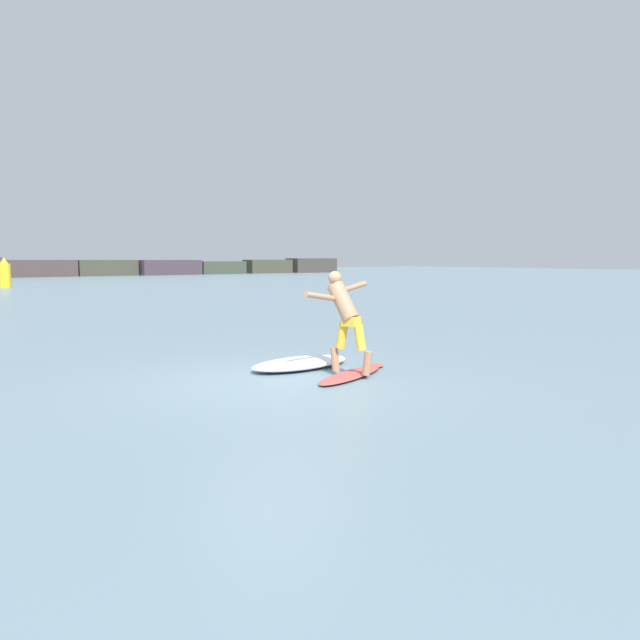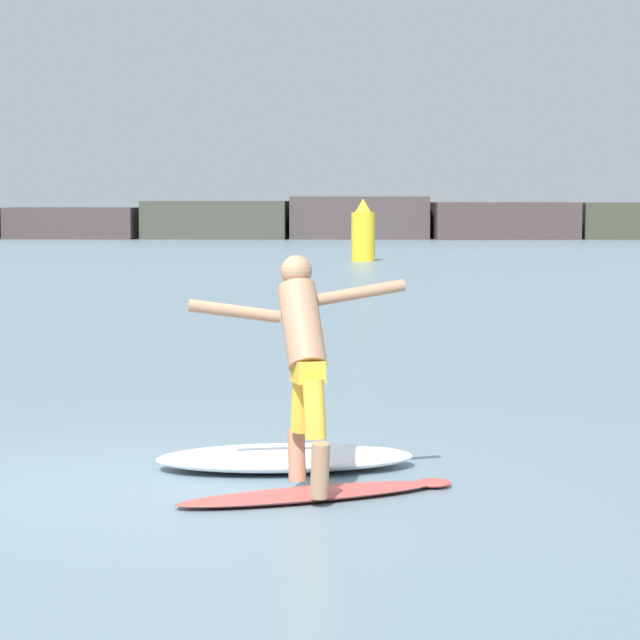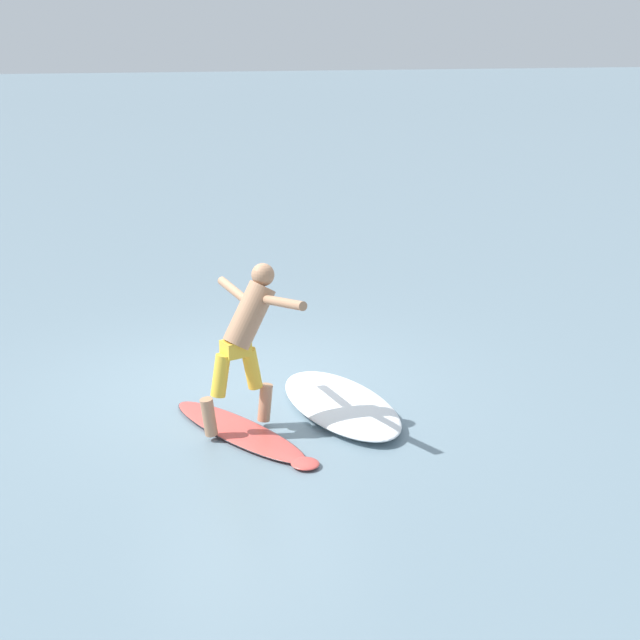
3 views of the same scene
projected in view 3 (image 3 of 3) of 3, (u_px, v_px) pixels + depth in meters
ground_plane at (245, 385)px, 10.34m from camera, size 200.00×200.00×0.00m
surfboard at (240, 431)px, 9.04m from camera, size 2.12×1.31×0.20m
surfer at (247, 332)px, 8.82m from camera, size 1.59×0.96×1.68m
wave_foam_at_tail at (340, 404)px, 9.58m from camera, size 2.16×1.21×0.18m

